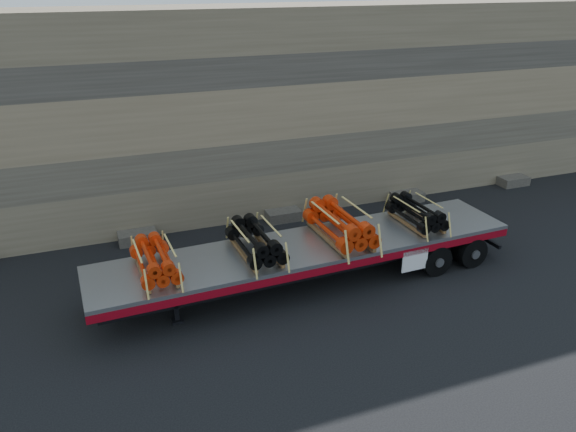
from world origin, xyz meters
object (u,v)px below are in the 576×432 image
at_px(trailer, 308,264).
at_px(bundle_midrear, 340,225).
at_px(bundle_rear, 416,214).
at_px(bundle_front, 155,261).
at_px(bundle_midfront, 256,242).

bearing_deg(trailer, bundle_midrear, 0.00).
bearing_deg(bundle_midrear, trailer, -180.00).
xyz_separation_m(bundle_midrear, bundle_rear, (2.51, 0.10, -0.08)).
relative_size(bundle_front, bundle_midfront, 0.93).
xyz_separation_m(bundle_front, bundle_midrear, (5.07, 0.20, 0.08)).
bearing_deg(bundle_front, bundle_rear, -0.00).
xyz_separation_m(bundle_front, bundle_midfront, (2.60, 0.10, 0.03)).
relative_size(trailer, bundle_midfront, 5.72).
distance_m(bundle_midrear, bundle_rear, 2.52).
xyz_separation_m(bundle_midfront, bundle_rear, (4.98, 0.19, -0.03)).
relative_size(bundle_midfront, bundle_midrear, 0.87).
bearing_deg(bundle_rear, bundle_front, 180.00).
distance_m(trailer, bundle_rear, 3.59).
bearing_deg(trailer, bundle_rear, 0.00).
bearing_deg(bundle_midfront, bundle_midrear, 0.00).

